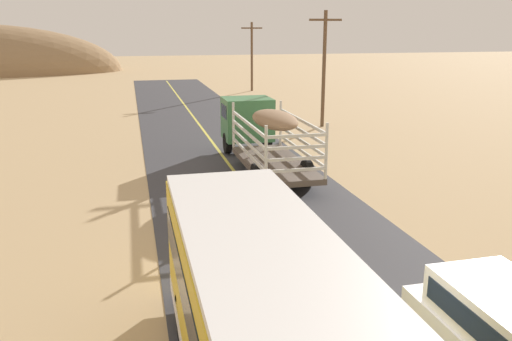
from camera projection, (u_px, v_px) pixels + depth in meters
livestock_truck at (257, 127)px, 25.60m from camera, size 2.53×9.70×3.02m
power_pole_mid at (324, 65)px, 34.34m from camera, size 2.20×0.24×7.57m
power_pole_far at (252, 54)px, 54.23m from camera, size 2.20×0.24×7.03m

